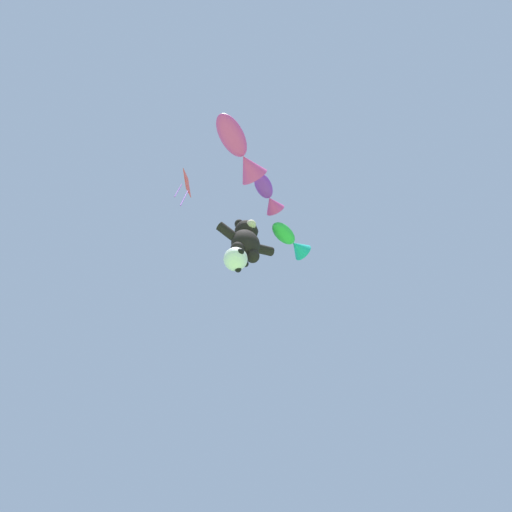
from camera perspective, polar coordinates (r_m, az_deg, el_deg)
name	(u,v)px	position (r m, az deg, el deg)	size (l,w,h in m)	color
teddy_bear_kite	(246,240)	(12.31, -1.69, 2.74)	(2.29, 1.01, 2.33)	black
soccer_ball_kite	(236,259)	(10.96, -3.39, -0.55)	(0.86, 0.85, 0.79)	white
fish_kite_emerald	(291,241)	(13.00, 5.85, 2.56)	(1.82, 1.14, 0.75)	green
fish_kite_violet	(268,195)	(12.91, 2.02, 10.12)	(1.67, 1.43, 0.73)	purple
fish_kite_magenta	(241,152)	(11.30, -2.59, 17.01)	(2.30, 1.86, 0.92)	#E53F9E
diamond_kite	(186,185)	(14.49, -11.54, 11.54)	(0.81, 1.01, 3.12)	red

